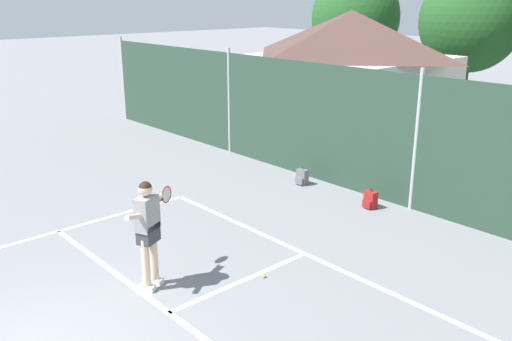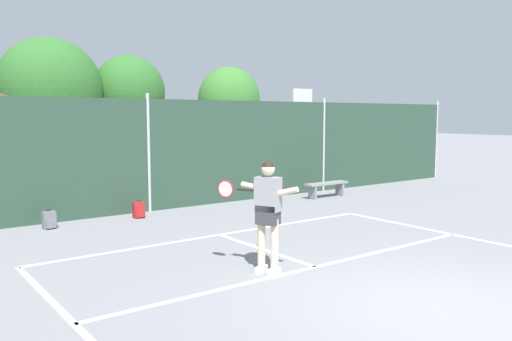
# 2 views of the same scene
# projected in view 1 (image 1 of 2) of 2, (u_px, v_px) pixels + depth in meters

# --- Properties ---
(chainlink_fence) EXTENTS (26.09, 0.09, 3.18)m
(chainlink_fence) POSITION_uv_depth(u_px,v_px,m) (416.00, 144.00, 12.05)
(chainlink_fence) COLOR #284233
(chainlink_fence) RESTS_ON ground
(clubhouse_building) EXTENTS (6.02, 5.76, 4.20)m
(clubhouse_building) POSITION_uv_depth(u_px,v_px,m) (349.00, 72.00, 18.54)
(clubhouse_building) COLOR silver
(clubhouse_building) RESTS_ON ground
(tennis_player) EXTENTS (0.75, 1.28, 1.85)m
(tennis_player) POSITION_uv_depth(u_px,v_px,m) (148.00, 225.00, 8.79)
(tennis_player) COLOR silver
(tennis_player) RESTS_ON ground
(tennis_ball) EXTENTS (0.07, 0.07, 0.07)m
(tennis_ball) POSITION_uv_depth(u_px,v_px,m) (264.00, 276.00, 9.40)
(tennis_ball) COLOR #CCE033
(tennis_ball) RESTS_ON ground
(backpack_grey) EXTENTS (0.29, 0.26, 0.46)m
(backpack_grey) POSITION_uv_depth(u_px,v_px,m) (302.00, 177.00, 14.04)
(backpack_grey) COLOR slate
(backpack_grey) RESTS_ON ground
(backpack_red) EXTENTS (0.30, 0.26, 0.46)m
(backpack_red) POSITION_uv_depth(u_px,v_px,m) (370.00, 200.00, 12.46)
(backpack_red) COLOR maroon
(backpack_red) RESTS_ON ground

